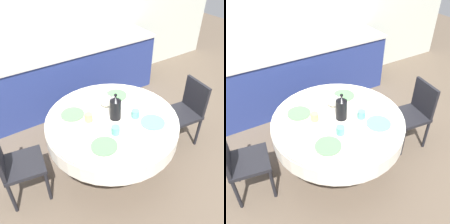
{
  "view_description": "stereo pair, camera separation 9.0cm",
  "coord_description": "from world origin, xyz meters",
  "views": [
    {
      "loc": [
        -1.11,
        -1.72,
        2.37
      ],
      "look_at": [
        0.0,
        0.0,
        0.8
      ],
      "focal_mm": 40.0,
      "sensor_mm": 36.0,
      "label": 1
    },
    {
      "loc": [
        -1.04,
        -1.76,
        2.37
      ],
      "look_at": [
        0.0,
        0.0,
        0.8
      ],
      "focal_mm": 40.0,
      "sensor_mm": 36.0,
      "label": 2
    }
  ],
  "objects": [
    {
      "name": "ground_plane",
      "position": [
        0.0,
        0.0,
        0.0
      ],
      "size": [
        12.0,
        12.0,
        0.0
      ],
      "primitive_type": "plane",
      "color": "brown"
    },
    {
      "name": "plate_near_left",
      "position": [
        -0.29,
        -0.31,
        0.73
      ],
      "size": [
        0.25,
        0.25,
        0.01
      ],
      "primitive_type": "cylinder",
      "color": "#5BA85B",
      "rests_on": "dining_table"
    },
    {
      "name": "plate_far_right",
      "position": [
        0.27,
        0.33,
        0.73
      ],
      "size": [
        0.25,
        0.25,
        0.01
      ],
      "primitive_type": "cylinder",
      "color": "#5BA85B",
      "rests_on": "dining_table"
    },
    {
      "name": "cup_near_left",
      "position": [
        -0.1,
        -0.22,
        0.77
      ],
      "size": [
        0.08,
        0.08,
        0.09
      ],
      "primitive_type": "cylinder",
      "color": "#5BA39E",
      "rests_on": "dining_table"
    },
    {
      "name": "cup_near_right",
      "position": [
        0.21,
        -0.12,
        0.77
      ],
      "size": [
        0.08,
        0.08,
        0.09
      ],
      "primitive_type": "cylinder",
      "color": "#5BA39E",
      "rests_on": "dining_table"
    },
    {
      "name": "teapot",
      "position": [
        0.06,
        0.2,
        0.8
      ],
      "size": [
        0.18,
        0.13,
        0.18
      ],
      "color": "silver",
      "rests_on": "dining_table"
    },
    {
      "name": "cup_far_right",
      "position": [
        0.09,
        0.23,
        0.77
      ],
      "size": [
        0.08,
        0.08,
        0.09
      ],
      "primitive_type": "cylinder",
      "color": "#5BA39E",
      "rests_on": "dining_table"
    },
    {
      "name": "plate_far_left",
      "position": [
        -0.33,
        0.28,
        0.73
      ],
      "size": [
        0.25,
        0.25,
        0.01
      ],
      "primitive_type": "cylinder",
      "color": "#5BA85B",
      "rests_on": "dining_table"
    },
    {
      "name": "coffee_carafe",
      "position": [
        0.03,
        -0.02,
        0.86
      ],
      "size": [
        0.12,
        0.12,
        0.3
      ],
      "color": "black",
      "rests_on": "dining_table"
    },
    {
      "name": "dining_table",
      "position": [
        0.0,
        0.0,
        0.6
      ],
      "size": [
        1.41,
        1.41,
        0.72
      ],
      "color": "brown",
      "rests_on": "ground_plane"
    },
    {
      "name": "cup_far_left",
      "position": [
        -0.23,
        0.09,
        0.77
      ],
      "size": [
        0.08,
        0.08,
        0.09
      ],
      "primitive_type": "cylinder",
      "color": "#DBB766",
      "rests_on": "dining_table"
    },
    {
      "name": "chair_right",
      "position": [
        -1.03,
        0.17,
        0.49
      ],
      "size": [
        0.46,
        0.46,
        0.86
      ],
      "rotation": [
        0.0,
        0.0,
        -1.73
      ],
      "color": "black",
      "rests_on": "ground_plane"
    },
    {
      "name": "wall_back",
      "position": [
        0.0,
        1.84,
        1.3
      ],
      "size": [
        7.0,
        0.05,
        2.6
      ],
      "color": "beige",
      "rests_on": "ground_plane"
    },
    {
      "name": "chair_left",
      "position": [
        1.03,
        -0.12,
        0.49
      ],
      "size": [
        0.44,
        0.44,
        0.86
      ],
      "rotation": [
        0.0,
        0.0,
        1.45
      ],
      "color": "black",
      "rests_on": "ground_plane"
    },
    {
      "name": "plate_near_right",
      "position": [
        0.31,
        -0.29,
        0.73
      ],
      "size": [
        0.25,
        0.25,
        0.01
      ],
      "primitive_type": "cylinder",
      "color": "#60BCB7",
      "rests_on": "dining_table"
    },
    {
      "name": "kitchen_counter",
      "position": [
        0.0,
        1.51,
        0.46
      ],
      "size": [
        3.24,
        0.64,
        0.93
      ],
      "color": "navy",
      "rests_on": "ground_plane"
    }
  ]
}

